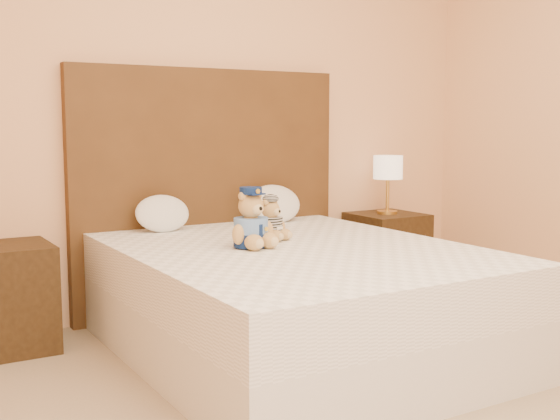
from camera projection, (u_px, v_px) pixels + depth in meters
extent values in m
cube|color=#F0B483|center=(205.00, 94.00, 4.32)|extent=(4.00, 0.04, 2.70)
cube|color=white|center=(295.00, 324.00, 3.57)|extent=(1.60, 2.00, 0.30)
cube|color=white|center=(295.00, 271.00, 3.54)|extent=(1.60, 2.00, 0.25)
cube|color=#4F3217|center=(209.00, 191.00, 4.36)|extent=(1.75, 0.08, 1.50)
cube|color=#372411|center=(7.00, 298.00, 3.60)|extent=(0.45, 0.45, 0.55)
cube|color=#372411|center=(386.00, 253.00, 4.87)|extent=(0.45, 0.45, 0.55)
cylinder|color=gold|center=(387.00, 212.00, 4.84)|extent=(0.14, 0.14, 0.02)
cylinder|color=gold|center=(388.00, 193.00, 4.82)|extent=(0.02, 0.02, 0.26)
cylinder|color=#F5E0BF|center=(388.00, 167.00, 4.80)|extent=(0.20, 0.20, 0.16)
ellipsoid|color=white|center=(162.00, 212.00, 4.02)|extent=(0.32, 0.21, 0.23)
ellipsoid|color=white|center=(274.00, 202.00, 4.40)|extent=(0.36, 0.23, 0.26)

